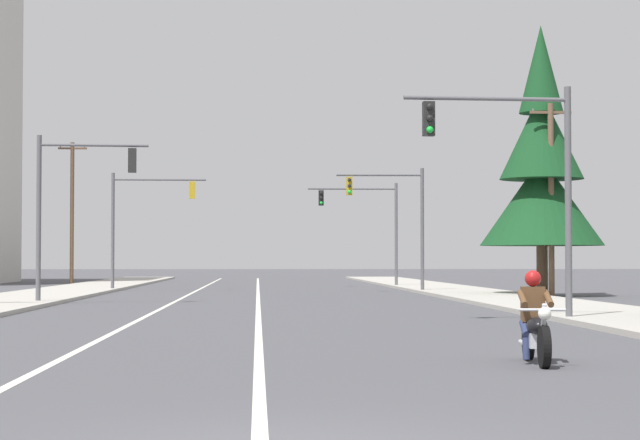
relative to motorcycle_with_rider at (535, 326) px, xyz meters
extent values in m
cube|color=beige|center=(-4.32, 36.55, -0.58)|extent=(0.16, 100.00, 0.01)
cube|color=beige|center=(-7.55, 36.55, -0.58)|extent=(0.16, 100.00, 0.01)
cube|color=#ADA89E|center=(5.65, 31.55, -0.52)|extent=(4.40, 110.00, 0.14)
cube|color=#ADA89E|center=(-13.77, 31.55, -0.52)|extent=(4.40, 110.00, 0.14)
cylinder|color=black|center=(-0.06, -0.82, -0.27)|extent=(0.17, 0.65, 0.64)
cylinder|color=black|center=(0.05, 0.72, -0.27)|extent=(0.17, 0.65, 0.64)
cylinder|color=silver|center=(-0.05, -0.72, 0.05)|extent=(0.09, 0.33, 0.68)
sphere|color=white|center=(-0.06, -0.87, 0.23)|extent=(0.20, 0.20, 0.20)
cylinder|color=silver|center=(-0.05, -0.67, 0.28)|extent=(0.70, 0.09, 0.04)
ellipsoid|color=black|center=(-0.01, -0.17, 0.01)|extent=(0.36, 0.58, 0.28)
cube|color=silver|center=(0.00, -0.05, -0.22)|extent=(0.27, 0.46, 0.24)
cube|color=black|center=(0.02, 0.27, -0.05)|extent=(0.32, 0.54, 0.12)
cube|color=black|center=(0.05, 0.67, 0.03)|extent=(0.23, 0.37, 0.08)
cylinder|color=silver|center=(-0.11, 0.36, -0.29)|extent=(0.12, 0.55, 0.08)
cube|color=brown|center=(0.02, 0.23, 0.33)|extent=(0.38, 0.27, 0.56)
sphere|color=#B21919|center=(0.02, 0.21, 0.74)|extent=(0.26, 0.26, 0.26)
cylinder|color=navy|center=(0.15, 0.08, -0.05)|extent=(0.17, 0.45, 0.30)
cylinder|color=navy|center=(0.15, -0.10, -0.35)|extent=(0.12, 0.16, 0.35)
cylinder|color=brown|center=(0.20, -0.04, 0.43)|extent=(0.14, 0.53, 0.27)
cylinder|color=navy|center=(-0.13, 0.10, -0.05)|extent=(0.17, 0.45, 0.30)
cylinder|color=navy|center=(-0.16, -0.08, -0.35)|extent=(0.12, 0.16, 0.35)
cylinder|color=brown|center=(-0.20, -0.02, 0.43)|extent=(0.14, 0.53, 0.27)
cylinder|color=#56565B|center=(3.83, 12.46, 2.51)|extent=(0.18, 0.18, 6.20)
cylinder|color=#56565B|center=(1.64, 12.33, 5.26)|extent=(4.39, 0.37, 0.11)
cube|color=black|center=(0.10, 12.24, 4.71)|extent=(0.31, 0.26, 0.90)
sphere|color=black|center=(0.11, 12.08, 5.01)|extent=(0.18, 0.18, 0.18)
sphere|color=black|center=(0.11, 12.08, 4.71)|extent=(0.18, 0.18, 0.18)
sphere|color=green|center=(0.11, 12.08, 4.41)|extent=(0.18, 0.18, 0.18)
cylinder|color=#56565B|center=(-12.36, 25.54, 2.51)|extent=(0.18, 0.18, 6.20)
cylinder|color=#56565B|center=(-10.37, 25.65, 5.26)|extent=(3.98, 0.32, 0.11)
cube|color=black|center=(-8.98, 25.72, 4.71)|extent=(0.31, 0.26, 0.90)
sphere|color=black|center=(-8.99, 25.88, 5.01)|extent=(0.18, 0.18, 0.18)
sphere|color=black|center=(-8.99, 25.88, 4.71)|extent=(0.18, 0.18, 0.18)
sphere|color=green|center=(-8.99, 25.88, 4.41)|extent=(0.18, 0.18, 0.18)
cylinder|color=#56565B|center=(3.85, 40.44, 2.51)|extent=(0.18, 0.18, 6.20)
cylinder|color=#56565B|center=(1.71, 40.49, 5.26)|extent=(4.28, 0.21, 0.11)
cube|color=#B79319|center=(0.21, 40.53, 4.71)|extent=(0.31, 0.25, 0.90)
sphere|color=black|center=(0.21, 40.37, 5.01)|extent=(0.18, 0.18, 0.18)
sphere|color=black|center=(0.21, 40.37, 4.71)|extent=(0.18, 0.18, 0.18)
sphere|color=green|center=(0.21, 40.37, 4.41)|extent=(0.18, 0.18, 0.18)
cylinder|color=#56565B|center=(-11.94, 44.44, 2.51)|extent=(0.18, 0.18, 6.20)
cylinder|color=#56565B|center=(-9.51, 44.47, 5.26)|extent=(4.87, 0.16, 0.11)
cube|color=#B79319|center=(-7.80, 44.48, 4.71)|extent=(0.30, 0.24, 0.90)
sphere|color=black|center=(-7.81, 44.64, 5.01)|extent=(0.18, 0.18, 0.18)
sphere|color=black|center=(-7.81, 44.64, 4.71)|extent=(0.18, 0.18, 0.18)
sphere|color=green|center=(-7.81, 44.64, 4.41)|extent=(0.18, 0.18, 0.18)
cylinder|color=#56565B|center=(3.89, 51.99, 2.51)|extent=(0.18, 0.18, 6.20)
cylinder|color=#56565B|center=(1.26, 52.00, 5.26)|extent=(5.26, 0.13, 0.11)
cube|color=black|center=(-0.58, 52.01, 4.71)|extent=(0.30, 0.24, 0.90)
sphere|color=black|center=(-0.58, 51.85, 5.01)|extent=(0.18, 0.18, 0.18)
sphere|color=black|center=(-0.58, 51.85, 4.71)|extent=(0.18, 0.18, 0.18)
sphere|color=green|center=(-0.58, 51.85, 4.41)|extent=(0.18, 0.18, 0.18)
cylinder|color=brown|center=(8.51, 33.07, 3.67)|extent=(0.26, 0.26, 8.51)
cube|color=brown|center=(8.51, 33.07, 7.52)|extent=(1.84, 0.12, 0.12)
cylinder|color=slate|center=(7.74, 33.07, 7.62)|extent=(0.08, 0.08, 0.12)
cylinder|color=slate|center=(9.29, 33.07, 7.62)|extent=(0.08, 0.08, 0.12)
cylinder|color=brown|center=(-16.86, 62.49, 4.19)|extent=(0.26, 0.26, 9.56)
cube|color=brown|center=(-16.86, 62.49, 8.57)|extent=(1.93, 0.12, 0.12)
cylinder|color=slate|center=(-17.67, 62.49, 8.67)|extent=(0.08, 0.08, 0.12)
cylinder|color=slate|center=(-16.05, 62.49, 8.67)|extent=(0.08, 0.08, 0.12)
cylinder|color=#4C3828|center=(8.36, 34.16, 0.55)|extent=(0.50, 0.50, 2.26)
cone|color=#14421E|center=(8.36, 34.16, 3.66)|extent=(5.53, 5.53, 3.97)
cone|color=#14421E|center=(8.36, 34.16, 6.64)|extent=(3.76, 3.76, 3.97)
cone|color=#14421E|center=(8.36, 34.16, 9.61)|extent=(1.99, 1.99, 3.97)
camera|label=1|loc=(-4.35, -18.48, 1.04)|focal=66.91mm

